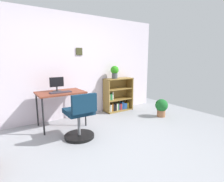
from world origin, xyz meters
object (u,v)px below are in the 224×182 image
object	(u,v)px
keyboard	(61,92)
potted_plant_on_shelf	(115,71)
office_chair	(80,119)
bookshelf_low	(117,96)
potted_plant_floor	(161,107)
desk	(60,95)
monitor	(57,84)

from	to	relation	value
keyboard	potted_plant_on_shelf	distance (m)	1.57
office_chair	bookshelf_low	distance (m)	1.84
potted_plant_on_shelf	potted_plant_floor	world-z (taller)	potted_plant_on_shelf
potted_plant_on_shelf	keyboard	bearing A→B (deg)	-167.71
office_chair	potted_plant_on_shelf	bearing A→B (deg)	35.55
potted_plant_floor	bookshelf_low	bearing A→B (deg)	119.90
office_chair	potted_plant_on_shelf	world-z (taller)	potted_plant_on_shelf
bookshelf_low	potted_plant_floor	xyz separation A→B (m)	(0.58, -1.01, -0.14)
desk	bookshelf_low	size ratio (longest dim) A/B	1.04
keyboard	potted_plant_on_shelf	size ratio (longest dim) A/B	1.26
office_chair	potted_plant_on_shelf	distance (m)	1.85
desk	monitor	xyz separation A→B (m)	(-0.04, 0.06, 0.21)
monitor	potted_plant_floor	distance (m)	2.44
monitor	potted_plant_floor	world-z (taller)	monitor
desk	potted_plant_on_shelf	xyz separation A→B (m)	(1.48, 0.23, 0.40)
keyboard	potted_plant_floor	size ratio (longest dim) A/B	0.96
desk	keyboard	world-z (taller)	keyboard
bookshelf_low	potted_plant_floor	distance (m)	1.18
office_chair	bookshelf_low	size ratio (longest dim) A/B	0.94
potted_plant_floor	desk	bearing A→B (deg)	161.36
desk	bookshelf_low	bearing A→B (deg)	9.91
keyboard	desk	bearing A→B (deg)	75.13
keyboard	office_chair	bearing A→B (deg)	-81.03
monitor	bookshelf_low	xyz separation A→B (m)	(1.64, 0.21, -0.49)
desk	potted_plant_floor	bearing A→B (deg)	-18.64
keyboard	potted_plant_floor	distance (m)	2.34
potted_plant_on_shelf	potted_plant_floor	xyz separation A→B (m)	(0.70, -0.96, -0.81)
office_chair	bookshelf_low	xyz separation A→B (m)	(1.52, 1.05, 0.02)
potted_plant_on_shelf	monitor	bearing A→B (deg)	-173.97
monitor	bookshelf_low	distance (m)	1.72
potted_plant_floor	office_chair	bearing A→B (deg)	-178.96
keyboard	bookshelf_low	xyz separation A→B (m)	(1.62, 0.38, -0.35)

